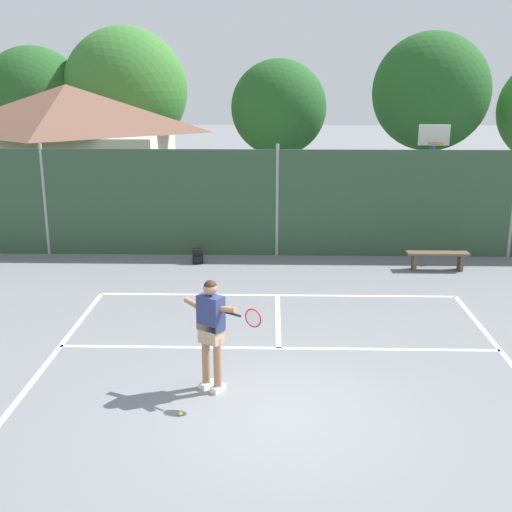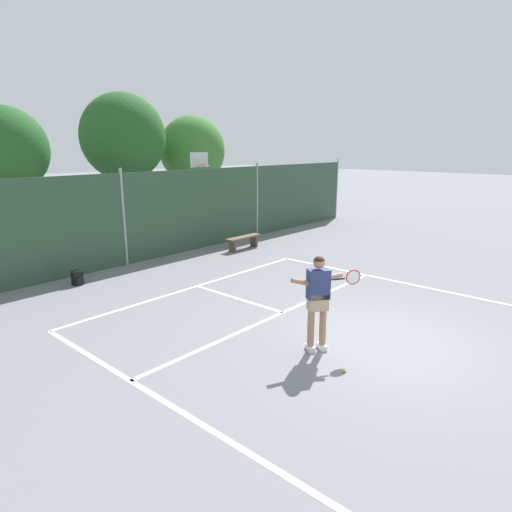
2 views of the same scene
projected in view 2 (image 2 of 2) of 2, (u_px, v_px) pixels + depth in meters
The scene contains 8 objects.
ground_plane at pixel (381, 343), 8.65m from camera, with size 120.00×120.00×0.00m, color slate.
court_markings at pixel (352, 334), 9.06m from camera, with size 8.30×11.10×0.01m.
chainlink_fence at pixel (124, 220), 14.06m from camera, with size 26.09×0.09×3.13m.
basketball_hoop at pixel (199, 183), 18.12m from camera, with size 0.90×0.67×3.55m.
tennis_player at pixel (319, 295), 8.11m from camera, with size 1.27×0.78×1.85m.
tennis_ball at pixel (344, 370), 7.53m from camera, with size 0.07×0.07×0.07m, color #CCE033.
backpack_black at pixel (78, 278), 12.26m from camera, with size 0.29×0.25×0.46m.
courtside_bench at pixel (243, 240), 16.50m from camera, with size 1.60×0.36×0.48m.
Camera 2 is at (-7.61, -3.41, 3.79)m, focal length 30.64 mm.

